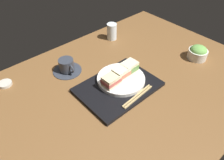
{
  "coord_description": "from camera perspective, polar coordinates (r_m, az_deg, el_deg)",
  "views": [
    {
      "loc": [
        -55.56,
        -53.89,
        71.4
      ],
      "look_at": [
        -5.52,
        2.13,
        5.0
      ],
      "focal_mm": 35.04,
      "sensor_mm": 36.0,
      "label": 1
    }
  ],
  "objects": [
    {
      "name": "ground_plane",
      "position": [
        1.06,
        2.99,
        -1.88
      ],
      "size": [
        140.0,
        100.0,
        3.0
      ],
      "primitive_type": "cube",
      "color": "brown"
    },
    {
      "name": "small_sauce_dish",
      "position": [
        1.17,
        -26.1,
        -0.88
      ],
      "size": [
        6.27,
        6.27,
        1.34
      ],
      "primitive_type": "cylinder",
      "color": "beige",
      "rests_on": "ground_plane"
    },
    {
      "name": "sandwich_middle",
      "position": [
        1.02,
        2.23,
        1.69
      ],
      "size": [
        8.05,
        6.03,
        5.5
      ],
      "color": "#EFE5C1",
      "rests_on": "sandwich_plate"
    },
    {
      "name": "sandwich_far",
      "position": [
        1.06,
        4.5,
        3.27
      ],
      "size": [
        7.97,
        6.36,
        5.67
      ],
      "color": "beige",
      "rests_on": "sandwich_plate"
    },
    {
      "name": "salad_bowl",
      "position": [
        1.29,
        21.5,
        6.7
      ],
      "size": [
        10.42,
        10.42,
        7.67
      ],
      "color": "silver",
      "rests_on": "ground_plane"
    },
    {
      "name": "coffee_cup",
      "position": [
        1.14,
        -11.72,
        3.47
      ],
      "size": [
        14.72,
        14.72,
        7.09
      ],
      "color": "#333842",
      "rests_on": "ground_plane"
    },
    {
      "name": "sandwich_plate",
      "position": [
        1.04,
        2.18,
        0.15
      ],
      "size": [
        22.98,
        22.98,
        1.79
      ],
      "primitive_type": "cylinder",
      "color": "silver",
      "rests_on": "serving_tray"
    },
    {
      "name": "drinking_glass",
      "position": [
        1.37,
        -0.05,
        12.55
      ],
      "size": [
        6.01,
        6.01,
        9.94
      ],
      "primitive_type": "cylinder",
      "color": "silver",
      "rests_on": "ground_plane"
    },
    {
      "name": "chopsticks_pair",
      "position": [
        0.98,
        6.69,
        -4.21
      ],
      "size": [
        18.83,
        3.25,
        0.7
      ],
      "color": "tan",
      "rests_on": "serving_tray"
    },
    {
      "name": "sandwich_near",
      "position": [
        0.99,
        -0.21,
        -0.12
      ],
      "size": [
        8.26,
        6.14,
        4.82
      ],
      "color": "beige",
      "rests_on": "sandwich_plate"
    },
    {
      "name": "serving_tray",
      "position": [
        1.03,
        1.53,
        -1.79
      ],
      "size": [
        36.66,
        26.7,
        1.68
      ],
      "primitive_type": "cube",
      "color": "black",
      "rests_on": "ground_plane"
    }
  ]
}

